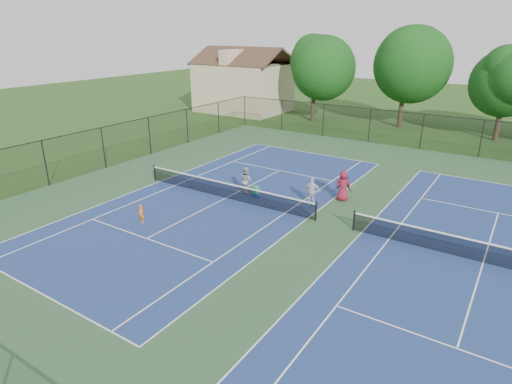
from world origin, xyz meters
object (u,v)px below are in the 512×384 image
Objects in this scene: tree_back_a at (315,64)px; bystander_a at (312,191)px; child_player at (141,214)px; bystander_b at (344,187)px; bystander_c at (343,186)px; clapboard_house at (243,85)px; ball_hopper at (256,190)px; ball_crate at (256,195)px; tree_back_b at (407,61)px; instructor at (246,181)px; tree_back_c at (507,79)px.

tree_back_a reaches higher than bystander_a.
bystander_a reaches higher than child_player.
bystander_c reaches higher than bystander_b.
clapboard_house is 25.44× the size of ball_hopper.
tree_back_a is 24.84m from ball_crate.
bystander_b reaches higher than child_player.
clapboard_house is 30.82m from bystander_c.
bystander_b is (1.18, 1.95, -0.08)m from bystander_a.
tree_back_b is at bearing 86.48° from ball_hopper.
bystander_c is at bearing -82.42° from tree_back_b.
ball_hopper is (17.47, -23.95, -2.58)m from clapboard_house.
tree_back_b is 23.62× the size of ball_hopper.
child_player is 0.67× the size of bystander_b.
ball_hopper reaches higher than ball_crate.
instructor is (16.61, -23.69, -2.24)m from clapboard_house.
tree_back_c is 4.92× the size of instructor.
ball_hopper is at bearing 68.91° from child_player.
tree_back_b reaches higher than clapboard_house.
clapboard_house is 30.47× the size of ball_crate.
instructor is (-2.39, -24.69, -5.74)m from tree_back_b.
clapboard_house reaches higher than bystander_a.
bystander_a is (-7.23, -23.11, -4.65)m from tree_back_c.
tree_back_a reaches higher than bystander_c.
clapboard_house is 33.60m from child_player.
tree_back_c is at bearing -103.26° from bystander_b.
bystander_c is at bearing -105.62° from tree_back_c.
tree_back_c is at bearing 70.58° from child_player.
bystander_c is (7.57, 8.75, 0.41)m from child_player.
tree_back_c is at bearing -91.29° from instructor.
tree_back_b is 25.46m from instructor.
tree_back_a is 24.03m from bystander_b.
bystander_c is 5.15× the size of ball_crate.
bystander_b is at bearing 55.07° from child_player.
ball_crate is (3.04, 6.28, -0.35)m from child_player.
bystander_a is (4.17, 0.58, -0.03)m from instructor.
ball_crate is at bearing -53.90° from clapboard_house.
tree_back_a reaches higher than ball_hopper.
ball_crate is (-4.52, -2.47, -0.76)m from bystander_c.
child_player is at bearing -81.39° from tree_back_a.
bystander_a is at bearing -147.61° from instructor.
tree_back_a is 0.85× the size of clapboard_house.
bystander_b is (5.34, 2.53, -0.10)m from instructor.
tree_back_a is 5.01× the size of bystander_c.
tree_back_a is at bearing -167.47° from tree_back_b.
instructor reaches higher than bystander_a.
child_player is 0.55× the size of bystander_c.
ball_hopper is (-3.30, -0.85, -0.31)m from bystander_a.
clapboard_house is at bearing 126.10° from ball_hopper.
bystander_a reaches higher than bystander_b.
tree_back_b reaches higher than bystander_c.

